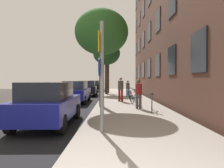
# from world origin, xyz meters

# --- Properties ---
(ground_plane) EXTENTS (41.80, 41.80, 0.00)m
(ground_plane) POSITION_xyz_m (-2.40, 15.00, 0.00)
(ground_plane) COLOR #332D28
(road_asphalt) EXTENTS (7.00, 38.00, 0.01)m
(road_asphalt) POSITION_xyz_m (-4.50, 15.00, 0.01)
(road_asphalt) COLOR black
(road_asphalt) RESTS_ON ground
(sidewalk) EXTENTS (4.20, 38.00, 0.12)m
(sidewalk) POSITION_xyz_m (1.10, 15.00, 0.06)
(sidewalk) COLOR #9E9389
(sidewalk) RESTS_ON ground
(sign_post) EXTENTS (0.16, 0.60, 3.37)m
(sign_post) POSITION_xyz_m (-0.26, 3.86, 2.01)
(sign_post) COLOR gray
(sign_post) RESTS_ON sidewalk
(traffic_light) EXTENTS (0.43, 0.24, 3.49)m
(traffic_light) POSITION_xyz_m (-0.55, 22.29, 2.51)
(traffic_light) COLOR black
(traffic_light) RESTS_ON sidewalk
(tree_near) EXTENTS (3.14, 3.14, 5.75)m
(tree_near) POSITION_xyz_m (-0.57, 9.65, 4.50)
(tree_near) COLOR #4C3823
(tree_near) RESTS_ON sidewalk
(tree_far) EXTENTS (3.07, 3.07, 5.93)m
(tree_far) POSITION_xyz_m (-0.65, 20.73, 4.68)
(tree_far) COLOR #4C3823
(tree_far) RESTS_ON sidewalk
(bicycle_0) EXTENTS (0.48, 1.59, 0.92)m
(bicycle_0) POSITION_xyz_m (2.08, 7.92, 0.48)
(bicycle_0) COLOR black
(bicycle_0) RESTS_ON sidewalk
(bicycle_1) EXTENTS (0.55, 1.63, 0.90)m
(bicycle_1) POSITION_xyz_m (1.48, 10.41, 0.47)
(bicycle_1) COLOR black
(bicycle_1) RESTS_ON sidewalk
(bicycle_2) EXTENTS (0.55, 1.62, 0.94)m
(bicycle_2) POSITION_xyz_m (1.56, 12.08, 0.49)
(bicycle_2) COLOR black
(bicycle_2) RESTS_ON sidewalk
(bicycle_3) EXTENTS (0.49, 1.66, 0.94)m
(bicycle_3) POSITION_xyz_m (1.59, 15.23, 0.49)
(bicycle_3) COLOR black
(bicycle_3) RESTS_ON sidewalk
(bicycle_4) EXTENTS (0.42, 1.70, 0.94)m
(bicycle_4) POSITION_xyz_m (2.45, 16.68, 0.49)
(bicycle_4) COLOR black
(bicycle_4) RESTS_ON sidewalk
(pedestrian_0) EXTENTS (0.51, 0.51, 1.63)m
(pedestrian_0) POSITION_xyz_m (1.52, 8.85, 1.05)
(pedestrian_0) COLOR #4C4742
(pedestrian_0) RESTS_ON sidewalk
(pedestrian_1) EXTENTS (0.42, 0.42, 1.80)m
(pedestrian_1) POSITION_xyz_m (0.67, 12.67, 1.15)
(pedestrian_1) COLOR maroon
(pedestrian_1) RESTS_ON sidewalk
(pedestrian_2) EXTENTS (0.47, 0.47, 1.54)m
(pedestrian_2) POSITION_xyz_m (1.53, 17.17, 1.00)
(pedestrian_2) COLOR navy
(pedestrian_2) RESTS_ON sidewalk
(car_0) EXTENTS (1.84, 4.07, 1.62)m
(car_0) POSITION_xyz_m (-2.30, 5.21, 0.84)
(car_0) COLOR navy
(car_0) RESTS_ON road_asphalt
(car_1) EXTENTS (1.80, 4.47, 1.62)m
(car_1) POSITION_xyz_m (-2.68, 12.84, 0.84)
(car_1) COLOR navy
(car_1) RESTS_ON road_asphalt
(car_2) EXTENTS (2.05, 4.10, 1.62)m
(car_2) POSITION_xyz_m (-2.66, 19.30, 0.84)
(car_2) COLOR black
(car_2) RESTS_ON road_asphalt
(car_3) EXTENTS (2.02, 4.07, 1.62)m
(car_3) POSITION_xyz_m (-2.55, 27.75, 0.84)
(car_3) COLOR black
(car_3) RESTS_ON road_asphalt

